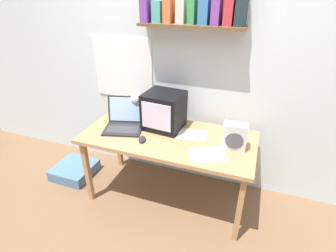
% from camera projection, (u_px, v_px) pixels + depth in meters
% --- Properties ---
extents(ground_plane, '(12.00, 12.00, 0.00)m').
position_uv_depth(ground_plane, '(168.00, 195.00, 2.69)').
color(ground_plane, brown).
extents(back_wall, '(5.60, 0.24, 2.60)m').
position_uv_depth(back_wall, '(185.00, 57.00, 2.44)').
color(back_wall, silver).
rests_on(back_wall, ground_plane).
extents(corner_desk, '(1.54, 0.72, 0.71)m').
position_uv_depth(corner_desk, '(168.00, 141.00, 2.38)').
color(corner_desk, '#B28153').
rests_on(corner_desk, ground_plane).
extents(crt_monitor, '(0.37, 0.35, 0.34)m').
position_uv_depth(crt_monitor, '(164.00, 111.00, 2.42)').
color(crt_monitor, black).
rests_on(crt_monitor, corner_desk).
extents(laptop, '(0.42, 0.40, 0.27)m').
position_uv_depth(laptop, '(124.00, 120.00, 2.47)').
color(laptop, '#232326').
rests_on(laptop, corner_desk).
extents(desk_lamp, '(0.15, 0.19, 0.30)m').
position_uv_depth(desk_lamp, '(138.00, 101.00, 2.52)').
color(desk_lamp, white).
rests_on(desk_lamp, corner_desk).
extents(juice_glass, '(0.07, 0.07, 0.14)m').
position_uv_depth(juice_glass, '(121.00, 111.00, 2.66)').
color(juice_glass, white).
rests_on(juice_glass, corner_desk).
extents(space_heater, '(0.20, 0.13, 0.23)m').
position_uv_depth(space_heater, '(235.00, 137.00, 2.12)').
color(space_heater, silver).
rests_on(space_heater, corner_desk).
extents(computer_mouse, '(0.08, 0.12, 0.03)m').
position_uv_depth(computer_mouse, '(142.00, 139.00, 2.27)').
color(computer_mouse, '#232326').
rests_on(computer_mouse, corner_desk).
extents(printed_handout, '(0.35, 0.31, 0.00)m').
position_uv_depth(printed_handout, '(207.00, 154.00, 2.09)').
color(printed_handout, white).
rests_on(printed_handout, corner_desk).
extents(open_notebook, '(0.28, 0.23, 0.00)m').
position_uv_depth(open_notebook, '(192.00, 135.00, 2.37)').
color(open_notebook, white).
rests_on(open_notebook, corner_desk).
extents(floor_cushion, '(0.41, 0.41, 0.12)m').
position_uv_depth(floor_cushion, '(75.00, 170.00, 2.95)').
color(floor_cushion, '#4E749A').
rests_on(floor_cushion, ground_plane).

